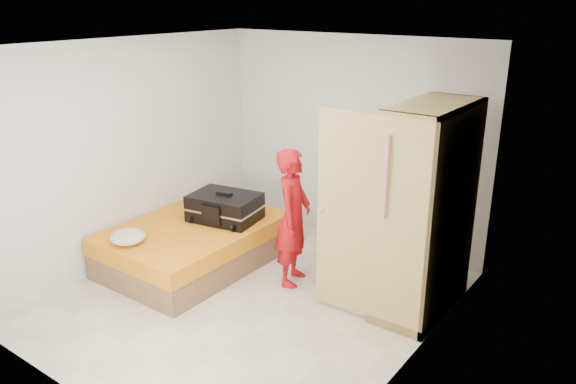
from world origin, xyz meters
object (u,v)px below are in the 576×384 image
Objects in this scene: person at (293,217)px; round_cushion at (128,237)px; bed at (194,244)px; wardrobe at (420,216)px; suitcase at (225,207)px.

person reaches higher than round_cushion.
round_cushion is at bearing -104.08° from bed.
bed is at bearing 87.18° from person.
person is (-1.31, -0.28, -0.24)m from wardrobe.
bed is 2.68m from wardrobe.
suitcase is at bearing 61.17° from bed.
person is at bearing 38.90° from round_cushion.
wardrobe is 3.07m from round_cushion.
person reaches higher than bed.
wardrobe reaches higher than bed.
bed is 1.32× the size of person.
person is at bearing 16.00° from bed.
wardrobe is 1.36m from person.
person is 1.79m from round_cushion.
suitcase is 1.19m from round_cushion.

